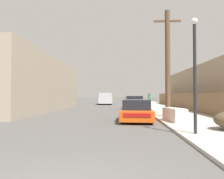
{
  "coord_description": "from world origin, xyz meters",
  "views": [
    {
      "loc": [
        1.05,
        -2.67,
        1.61
      ],
      "look_at": [
        0.2,
        12.96,
        1.99
      ],
      "focal_mm": 32.0,
      "sensor_mm": 36.0,
      "label": 1
    }
  ],
  "objects_px": {
    "discarded_fridge": "(175,115)",
    "car_parked_mid": "(134,103)",
    "parked_sports_car_red": "(136,111)",
    "pedestrian": "(149,99)",
    "utility_pole": "(168,62)",
    "street_lamp": "(195,66)",
    "pickup_truck": "(105,99)"
  },
  "relations": [
    {
      "from": "street_lamp",
      "to": "pedestrian",
      "type": "xyz_separation_m",
      "value": [
        0.64,
        18.03,
        -1.67
      ]
    },
    {
      "from": "street_lamp",
      "to": "pedestrian",
      "type": "relative_size",
      "value": 2.49
    },
    {
      "from": "pickup_truck",
      "to": "pedestrian",
      "type": "xyz_separation_m",
      "value": [
        6.19,
        -6.2,
        0.12
      ]
    },
    {
      "from": "discarded_fridge",
      "to": "pickup_truck",
      "type": "relative_size",
      "value": 0.3
    },
    {
      "from": "pickup_truck",
      "to": "car_parked_mid",
      "type": "bearing_deg",
      "value": 105.42
    },
    {
      "from": "discarded_fridge",
      "to": "pedestrian",
      "type": "xyz_separation_m",
      "value": [
        0.55,
        14.6,
        0.55
      ]
    },
    {
      "from": "parked_sports_car_red",
      "to": "car_parked_mid",
      "type": "bearing_deg",
      "value": 90.55
    },
    {
      "from": "parked_sports_car_red",
      "to": "car_parked_mid",
      "type": "height_order",
      "value": "car_parked_mid"
    },
    {
      "from": "discarded_fridge",
      "to": "pickup_truck",
      "type": "distance_m",
      "value": 21.56
    },
    {
      "from": "pedestrian",
      "to": "street_lamp",
      "type": "bearing_deg",
      "value": -92.05
    },
    {
      "from": "car_parked_mid",
      "to": "utility_pole",
      "type": "height_order",
      "value": "utility_pole"
    },
    {
      "from": "discarded_fridge",
      "to": "car_parked_mid",
      "type": "relative_size",
      "value": 0.43
    },
    {
      "from": "pickup_truck",
      "to": "pedestrian",
      "type": "distance_m",
      "value": 8.76
    },
    {
      "from": "car_parked_mid",
      "to": "pedestrian",
      "type": "relative_size",
      "value": 2.32
    },
    {
      "from": "parked_sports_car_red",
      "to": "utility_pole",
      "type": "distance_m",
      "value": 4.18
    },
    {
      "from": "discarded_fridge",
      "to": "car_parked_mid",
      "type": "height_order",
      "value": "car_parked_mid"
    },
    {
      "from": "pedestrian",
      "to": "parked_sports_car_red",
      "type": "bearing_deg",
      "value": -100.82
    },
    {
      "from": "discarded_fridge",
      "to": "street_lamp",
      "type": "height_order",
      "value": "street_lamp"
    },
    {
      "from": "parked_sports_car_red",
      "to": "utility_pole",
      "type": "xyz_separation_m",
      "value": [
        2.23,
        1.42,
        3.23
      ]
    },
    {
      "from": "discarded_fridge",
      "to": "pickup_truck",
      "type": "bearing_deg",
      "value": 93.67
    },
    {
      "from": "utility_pole",
      "to": "discarded_fridge",
      "type": "bearing_deg",
      "value": -94.52
    },
    {
      "from": "utility_pole",
      "to": "street_lamp",
      "type": "height_order",
      "value": "utility_pole"
    },
    {
      "from": "discarded_fridge",
      "to": "utility_pole",
      "type": "xyz_separation_m",
      "value": [
        0.2,
        2.49,
        3.33
      ]
    },
    {
      "from": "discarded_fridge",
      "to": "parked_sports_car_red",
      "type": "height_order",
      "value": "parked_sports_car_red"
    },
    {
      "from": "pickup_truck",
      "to": "discarded_fridge",
      "type": "bearing_deg",
      "value": 100.66
    },
    {
      "from": "car_parked_mid",
      "to": "utility_pole",
      "type": "bearing_deg",
      "value": -78.57
    },
    {
      "from": "parked_sports_car_red",
      "to": "pickup_truck",
      "type": "bearing_deg",
      "value": 102.96
    },
    {
      "from": "discarded_fridge",
      "to": "pedestrian",
      "type": "relative_size",
      "value": 1.0
    },
    {
      "from": "parked_sports_car_red",
      "to": "pickup_truck",
      "type": "height_order",
      "value": "pickup_truck"
    },
    {
      "from": "discarded_fridge",
      "to": "parked_sports_car_red",
      "type": "xyz_separation_m",
      "value": [
        -2.04,
        1.07,
        0.1
      ]
    },
    {
      "from": "car_parked_mid",
      "to": "pedestrian",
      "type": "height_order",
      "value": "pedestrian"
    },
    {
      "from": "discarded_fridge",
      "to": "pickup_truck",
      "type": "height_order",
      "value": "pickup_truck"
    }
  ]
}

